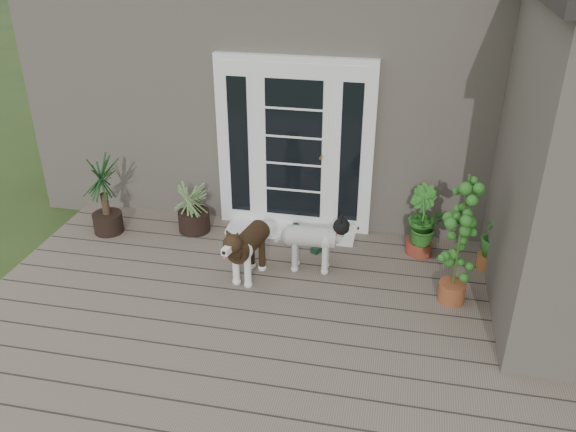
# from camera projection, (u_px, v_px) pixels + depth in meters

# --- Properties ---
(deck) EXTENTS (6.20, 4.60, 0.12)m
(deck) POSITION_uv_depth(u_px,v_px,m) (269.00, 340.00, 5.67)
(deck) COLOR #6B5B4C
(deck) RESTS_ON ground
(house_main) EXTENTS (7.40, 4.00, 3.10)m
(house_main) POSITION_uv_depth(u_px,v_px,m) (335.00, 76.00, 8.68)
(house_main) COLOR #665E54
(house_main) RESTS_ON ground
(door_unit) EXTENTS (1.90, 0.14, 2.15)m
(door_unit) POSITION_uv_depth(u_px,v_px,m) (294.00, 147.00, 7.10)
(door_unit) COLOR white
(door_unit) RESTS_ON deck
(door_step) EXTENTS (1.60, 0.40, 0.05)m
(door_step) POSITION_uv_depth(u_px,v_px,m) (291.00, 231.00, 7.41)
(door_step) COLOR white
(door_step) RESTS_ON deck
(brindle_dog) EXTENTS (0.49, 0.84, 0.65)m
(brindle_dog) POSITION_uv_depth(u_px,v_px,m) (249.00, 251.00, 6.39)
(brindle_dog) COLOR #322212
(brindle_dog) RESTS_ON deck
(white_dog) EXTENTS (0.75, 0.36, 0.61)m
(white_dog) POSITION_uv_depth(u_px,v_px,m) (311.00, 245.00, 6.54)
(white_dog) COLOR white
(white_dog) RESTS_ON deck
(spider_plant) EXTENTS (0.71, 0.71, 0.70)m
(spider_plant) POSITION_uv_depth(u_px,v_px,m) (193.00, 205.00, 7.32)
(spider_plant) COLOR #7B9A5E
(spider_plant) RESTS_ON deck
(yucca) EXTENTS (0.89, 0.89, 1.00)m
(yucca) POSITION_uv_depth(u_px,v_px,m) (104.00, 196.00, 7.23)
(yucca) COLOR black
(yucca) RESTS_ON deck
(herb_a) EXTENTS (0.59, 0.59, 0.54)m
(herb_a) POSITION_uv_depth(u_px,v_px,m) (423.00, 235.00, 6.82)
(herb_a) COLOR #1B5E1B
(herb_a) RESTS_ON deck
(herb_b) EXTENTS (0.55, 0.55, 0.62)m
(herb_b) POSITION_uv_depth(u_px,v_px,m) (419.00, 229.00, 6.86)
(herb_b) COLOR #285C1A
(herb_b) RESTS_ON deck
(herb_c) EXTENTS (0.42, 0.42, 0.54)m
(herb_c) POSITION_uv_depth(u_px,v_px,m) (493.00, 247.00, 6.59)
(herb_c) COLOR #205D1A
(herb_c) RESTS_ON deck
(sapling) EXTENTS (0.48, 0.48, 1.47)m
(sapling) POSITION_uv_depth(u_px,v_px,m) (460.00, 238.00, 5.81)
(sapling) COLOR #204D16
(sapling) RESTS_ON deck
(clog_left) EXTENTS (0.14, 0.29, 0.09)m
(clog_left) POSITION_uv_depth(u_px,v_px,m) (294.00, 231.00, 7.39)
(clog_left) COLOR #17391E
(clog_left) RESTS_ON deck
(clog_right) EXTENTS (0.23, 0.29, 0.08)m
(clog_right) POSITION_uv_depth(u_px,v_px,m) (319.00, 247.00, 7.03)
(clog_right) COLOR black
(clog_right) RESTS_ON deck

